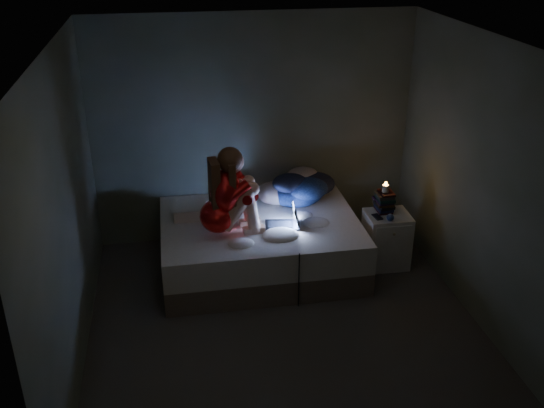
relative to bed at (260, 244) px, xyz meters
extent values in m
cube|color=#423F3D|center=(0.06, -1.10, -0.29)|extent=(3.60, 3.80, 0.02)
cube|color=silver|center=(0.06, -1.10, 2.33)|extent=(3.60, 3.80, 0.02)
cube|color=#434D38|center=(0.06, 0.81, 1.02)|extent=(3.60, 0.02, 2.60)
cube|color=#434D38|center=(0.06, -3.01, 1.02)|extent=(3.60, 0.02, 2.60)
cube|color=#434D38|center=(-1.75, -1.10, 1.02)|extent=(0.02, 3.80, 2.60)
cube|color=#434D38|center=(1.87, -1.10, 1.02)|extent=(0.02, 3.80, 2.60)
cube|color=white|center=(-0.68, 0.22, 0.35)|extent=(0.42, 0.30, 0.12)
cube|color=silver|center=(1.36, -0.17, 0.02)|extent=(0.47, 0.42, 0.61)
cylinder|color=beige|center=(1.33, -0.09, 0.60)|extent=(0.07, 0.07, 0.08)
cube|color=black|center=(1.22, -0.22, 0.33)|extent=(0.09, 0.15, 0.01)
sphere|color=navy|center=(1.33, -0.32, 0.36)|extent=(0.08, 0.08, 0.08)
camera|label=1|loc=(-0.86, -5.68, 3.20)|focal=40.28mm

